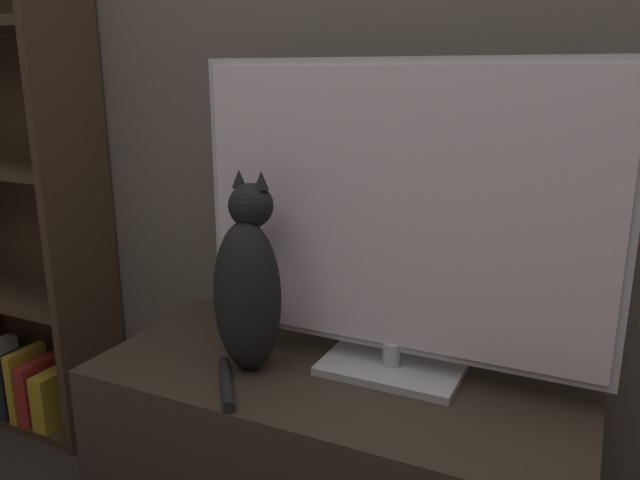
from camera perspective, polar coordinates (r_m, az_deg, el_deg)
The scene contains 5 objects.
wall_back at distance 1.71m, azimuth 6.09°, elevation 16.81°, with size 4.80×0.05×2.60m.
tv_stand at distance 1.72m, azimuth 1.28°, elevation -19.89°, with size 1.23×0.55×0.52m.
tv at distance 1.48m, azimuth 6.99°, elevation 1.69°, with size 1.02×0.21×0.76m.
cat at distance 1.55m, azimuth -6.56°, elevation -4.37°, with size 0.18×0.30×0.50m.
bookshelf at distance 2.41m, azimuth -25.70°, elevation 3.58°, with size 0.63×0.28×1.87m.
Camera 1 is at (0.58, -0.38, 1.24)m, focal length 35.00 mm.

